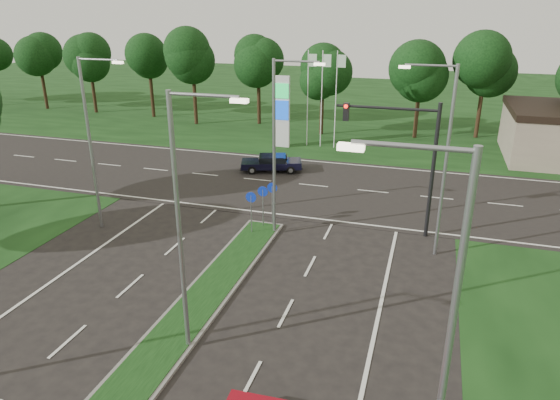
# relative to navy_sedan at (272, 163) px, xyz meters

# --- Properties ---
(verge_far) EXTENTS (160.00, 50.00, 0.02)m
(verge_far) POSITION_rel_navy_sedan_xyz_m (2.68, 28.77, -0.64)
(verge_far) COLOR black
(verge_far) RESTS_ON ground
(cross_road) EXTENTS (160.00, 12.00, 0.02)m
(cross_road) POSITION_rel_navy_sedan_xyz_m (2.68, -2.23, -0.64)
(cross_road) COLOR black
(cross_road) RESTS_ON ground
(median_kerb) EXTENTS (2.00, 26.00, 0.12)m
(median_kerb) POSITION_rel_navy_sedan_xyz_m (2.68, -22.23, -0.58)
(median_kerb) COLOR slate
(median_kerb) RESTS_ON ground
(streetlight_median_near) EXTENTS (2.53, 0.22, 9.00)m
(streetlight_median_near) POSITION_rel_navy_sedan_xyz_m (3.68, -20.23, 4.44)
(streetlight_median_near) COLOR gray
(streetlight_median_near) RESTS_ON ground
(streetlight_median_far) EXTENTS (2.53, 0.22, 9.00)m
(streetlight_median_far) POSITION_rel_navy_sedan_xyz_m (3.68, -10.23, 4.44)
(streetlight_median_far) COLOR gray
(streetlight_median_far) RESTS_ON ground
(streetlight_left_far) EXTENTS (2.53, 0.22, 9.00)m
(streetlight_left_far) POSITION_rel_navy_sedan_xyz_m (-5.62, -12.23, 4.44)
(streetlight_left_far) COLOR gray
(streetlight_left_far) RESTS_ON ground
(streetlight_right_far) EXTENTS (2.53, 0.22, 9.00)m
(streetlight_right_far) POSITION_rel_navy_sedan_xyz_m (11.48, -10.23, 4.44)
(streetlight_right_far) COLOR gray
(streetlight_right_far) RESTS_ON ground
(streetlight_right_near) EXTENTS (2.53, 0.22, 9.00)m
(streetlight_right_near) POSITION_rel_navy_sedan_xyz_m (11.48, -24.23, 4.44)
(streetlight_right_near) COLOR gray
(streetlight_right_near) RESTS_ON ground
(traffic_signal) EXTENTS (5.10, 0.42, 7.00)m
(traffic_signal) POSITION_rel_navy_sedan_xyz_m (9.87, -8.24, 4.01)
(traffic_signal) COLOR black
(traffic_signal) RESTS_ON ground
(median_signs) EXTENTS (1.16, 1.76, 2.38)m
(median_signs) POSITION_rel_navy_sedan_xyz_m (2.68, -9.83, 1.07)
(median_signs) COLOR gray
(median_signs) RESTS_ON ground
(gas_pylon) EXTENTS (5.80, 1.26, 8.00)m
(gas_pylon) POSITION_rel_navy_sedan_xyz_m (-1.11, 6.81, 2.56)
(gas_pylon) COLOR silver
(gas_pylon) RESTS_ON ground
(treeline_far) EXTENTS (6.00, 6.00, 9.90)m
(treeline_far) POSITION_rel_navy_sedan_xyz_m (2.78, 13.70, 6.19)
(treeline_far) COLOR black
(treeline_far) RESTS_ON ground
(navy_sedan) EXTENTS (4.67, 3.01, 1.19)m
(navy_sedan) POSITION_rel_navy_sedan_xyz_m (0.00, 0.00, 0.00)
(navy_sedan) COLOR black
(navy_sedan) RESTS_ON ground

